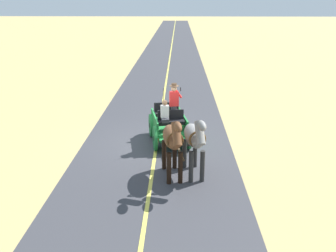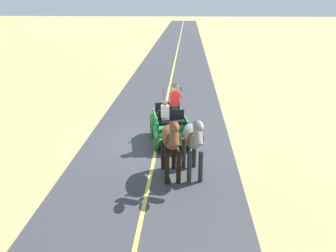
% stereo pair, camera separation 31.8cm
% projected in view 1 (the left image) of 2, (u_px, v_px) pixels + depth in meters
% --- Properties ---
extents(ground_plane, '(200.00, 200.00, 0.00)m').
position_uv_depth(ground_plane, '(157.00, 142.00, 15.09)').
color(ground_plane, tan).
extents(road_surface, '(5.92, 160.00, 0.01)m').
position_uv_depth(road_surface, '(157.00, 142.00, 15.09)').
color(road_surface, '#38383D').
rests_on(road_surface, ground).
extents(road_centre_stripe, '(0.12, 160.00, 0.00)m').
position_uv_depth(road_centre_stripe, '(157.00, 142.00, 15.09)').
color(road_centre_stripe, '#DBCC4C').
rests_on(road_centre_stripe, road_surface).
extents(horse_drawn_carriage, '(1.82, 4.51, 2.50)m').
position_uv_depth(horse_drawn_carriage, '(169.00, 123.00, 14.82)').
color(horse_drawn_carriage, '#1E7233').
rests_on(horse_drawn_carriage, ground).
extents(horse_near_side, '(0.82, 2.15, 2.21)m').
position_uv_depth(horse_near_side, '(194.00, 138.00, 11.88)').
color(horse_near_side, gray).
rests_on(horse_near_side, ground).
extents(horse_off_side, '(0.83, 2.15, 2.21)m').
position_uv_depth(horse_off_side, '(173.00, 139.00, 11.78)').
color(horse_off_side, brown).
rests_on(horse_off_side, ground).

